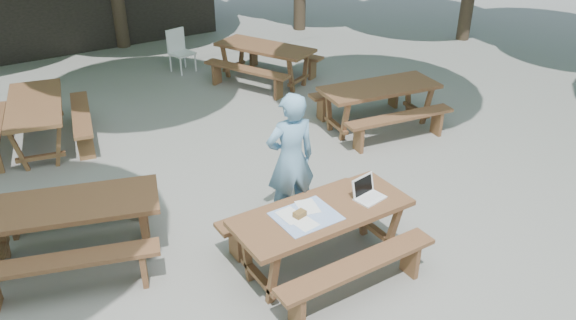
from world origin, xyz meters
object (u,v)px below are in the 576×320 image
Objects in this scene: main_picnic_table at (321,237)px; picnic_table_nw at (72,230)px; plastic_chair at (182,60)px; woman at (291,159)px.

main_picnic_table is 0.88× the size of picnic_table_nw.
plastic_chair reaches higher than main_picnic_table.
plastic_chair is at bearing -91.02° from woman.
woman is 1.93× the size of plastic_chair.
plastic_chair is (1.04, 5.98, -0.61)m from woman.
woman reaches higher than picnic_table_nw.
main_picnic_table and picnic_table_nw have the same top height.
picnic_table_nw is 1.32× the size of woman.
woman is at bearing 77.66° from main_picnic_table.
plastic_chair is at bearing 79.80° from main_picnic_table.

